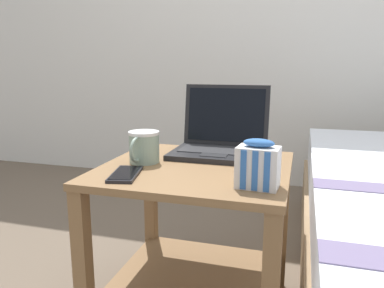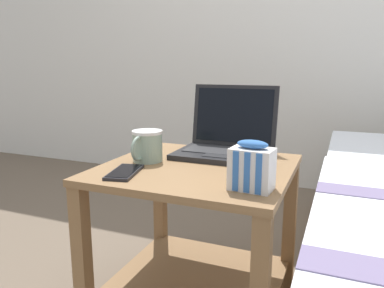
# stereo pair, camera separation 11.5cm
# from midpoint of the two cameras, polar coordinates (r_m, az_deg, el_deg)

# --- Properties ---
(back_wall) EXTENTS (8.00, 0.05, 2.50)m
(back_wall) POSITION_cam_midpoint_polar(r_m,az_deg,el_deg) (2.78, 15.30, 19.47)
(back_wall) COLOR silver
(back_wall) RESTS_ON ground_plane
(bedside_table) EXTENTS (0.59, 0.57, 0.55)m
(bedside_table) POSITION_cam_midpoint_polar(r_m,az_deg,el_deg) (1.27, 3.39, -11.93)
(bedside_table) COLOR olive
(bedside_table) RESTS_ON ground_plane
(laptop) EXTENTS (0.32, 0.27, 0.24)m
(laptop) POSITION_cam_midpoint_polar(r_m,az_deg,el_deg) (1.36, 7.72, 0.44)
(laptop) COLOR black
(laptop) RESTS_ON bedside_table
(mug_front_left) EXTENTS (0.10, 0.15, 0.10)m
(mug_front_left) POSITION_cam_midpoint_polar(r_m,az_deg,el_deg) (1.25, -4.28, -0.10)
(mug_front_left) COLOR #8CA593
(mug_front_left) RESTS_ON bedside_table
(snack_bag) EXTENTS (0.12, 0.08, 0.13)m
(snack_bag) POSITION_cam_midpoint_polar(r_m,az_deg,el_deg) (0.99, 12.42, -3.51)
(snack_bag) COLOR silver
(snack_bag) RESTS_ON bedside_table
(cell_phone) EXTENTS (0.11, 0.17, 0.01)m
(cell_phone) POSITION_cam_midpoint_polar(r_m,az_deg,el_deg) (1.13, -7.38, -4.29)
(cell_phone) COLOR black
(cell_phone) RESTS_ON bedside_table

